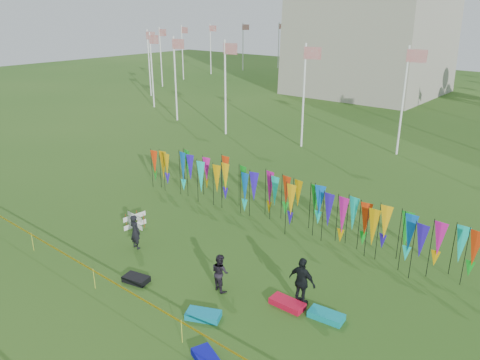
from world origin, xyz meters
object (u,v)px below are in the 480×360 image
Objects in this scene: person_right at (302,282)px; person_mid at (220,272)px; person_left at (135,232)px; kite_bag_turquoise at (203,315)px; box_kite at (135,221)px; kite_bag_teal at (326,316)px; kite_bag_blue at (207,359)px; kite_bag_black at (136,279)px; kite_bag_red at (287,303)px.

person_mid is at bearing 24.16° from person_right.
person_left reaches higher than kite_bag_turquoise.
box_kite is 11.22m from kite_bag_teal.
box_kite is 10.53m from kite_bag_blue.
kite_bag_black is at bearing -179.43° from kite_bag_turquoise.
person_left is at bearing -173.92° from kite_bag_teal.
person_right is (10.03, -0.15, 0.60)m from box_kite.
person_right is at bearing 82.51° from kite_bag_blue.
box_kite is 10.05m from person_right.
kite_bag_blue is (1.64, -1.54, -0.00)m from kite_bag_turquoise.
kite_bag_turquoise is at bearing 54.87° from person_right.
kite_bag_red is 1.52m from kite_bag_teal.
kite_bag_turquoise is 3.16m from kite_bag_red.
person_left is 3.01m from kite_bag_black.
box_kite reaches higher than kite_bag_teal.
person_mid is at bearing -163.92° from kite_bag_red.
kite_bag_turquoise is at bearing 126.42° from person_mid.
kite_bag_teal is at bearing -1.65° from box_kite.
kite_bag_turquoise is 1.07× the size of kite_bag_blue.
person_right reaches higher than person_left.
kite_bag_red is at bearing -150.83° from person_mid.
kite_bag_blue is 4.06m from kite_bag_red.
kite_bag_blue is 5.60m from kite_bag_black.
box_kite is 0.64× the size of kite_bag_blue.
kite_bag_blue is 4.68m from kite_bag_teal.
person_left is 9.53m from kite_bag_teal.
kite_bag_black is at bearing 43.74° from person_mid.
box_kite is 2.25m from person_left.
person_right reaches higher than box_kite.
person_mid is 0.80× the size of person_right.
kite_bag_black is at bearing 28.45° from person_right.
person_mid is 1.35× the size of kite_bag_blue.
person_mid is at bearing -178.04° from person_left.
person_left is 8.35m from person_right.
person_right is at bearing 53.11° from kite_bag_turquoise.
kite_bag_blue is at bearing 84.27° from person_right.
box_kite is 0.71× the size of kite_bag_black.
person_mid reaches higher than kite_bag_turquoise.
person_right is 6.75m from kite_bag_black.
box_kite is 0.60× the size of kite_bag_turquoise.
box_kite is 7.19m from person_mid.
kite_bag_red is at bearing 57.66° from person_right.
person_left is at bearing 9.91° from person_right.
kite_bag_black is (-5.99, -3.01, -0.84)m from person_right.
kite_bag_turquoise is 2.25m from kite_bag_blue.
kite_bag_blue is at bearing -15.57° from kite_bag_black.
person_mid reaches higher than kite_bag_black.
kite_bag_teal is (1.77, 4.34, -0.00)m from kite_bag_blue.
kite_bag_red is at bearing -169.29° from kite_bag_teal.
person_right reaches higher than kite_bag_black.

